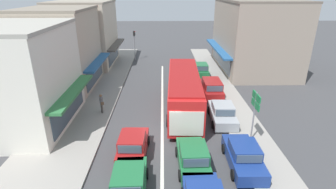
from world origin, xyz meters
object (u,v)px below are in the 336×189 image
Objects in this scene: directional_road_sign at (255,105)px; hatchback_queue_gap_filler at (133,145)px; parked_sedan_kerb_second at (222,113)px; parked_sedan_kerb_front at (243,156)px; pedestrian_with_handbag_near at (101,102)px; hatchback_adjacent_lane_lead at (193,158)px; hatchback_queue_far_back at (129,183)px; traffic_light_downstreet at (134,40)px; parked_hatchback_kerb_rear at (200,70)px; parked_wagon_kerb_third at (211,88)px; city_bus at (184,89)px.

hatchback_queue_gap_filler is at bearing -169.14° from directional_road_sign.
hatchback_queue_gap_filler is at bearing -145.54° from parked_sedan_kerb_second.
hatchback_queue_gap_filler is 0.89× the size of parked_sedan_kerb_front.
hatchback_queue_gap_filler is at bearing -61.43° from pedestrian_with_handbag_near.
parked_sedan_kerb_front is at bearing 3.03° from hatchback_adjacent_lane_lead.
hatchback_queue_far_back is 1.04× the size of directional_road_sign.
hatchback_adjacent_lane_lead is 2.99m from parked_sedan_kerb_front.
parked_sedan_kerb_front is 26.28m from traffic_light_downstreet.
parked_wagon_kerb_third is at bearing -87.59° from parked_hatchback_kerb_rear.
directional_road_sign is (1.30, -8.38, 1.96)m from parked_wagon_kerb_third.
parked_wagon_kerb_third is at bearing 56.32° from hatchback_queue_gap_filler.
pedestrian_with_handbag_near reaches higher than hatchback_adjacent_lane_lead.
city_bus reaches higher than pedestrian_with_handbag_near.
hatchback_queue_far_back is 0.89× the size of parked_sedan_kerb_front.
parked_hatchback_kerb_rear is (-0.19, 11.52, 0.05)m from parked_sedan_kerb_second.
traffic_light_downstreet is (-8.75, 13.64, 2.11)m from parked_wagon_kerb_third.
pedestrian_with_handbag_near is at bearing -157.61° from parked_wagon_kerb_third.
city_bus is 7.60m from hatchback_queue_gap_filler.
city_bus reaches higher than parked_wagon_kerb_third.
hatchback_queue_far_back is at bearing -115.85° from parked_wagon_kerb_third.
hatchback_queue_gap_filler is 0.88× the size of parked_sedan_kerb_second.
city_bus reaches higher than hatchback_queue_far_back.
hatchback_adjacent_lane_lead is at bearing -105.04° from parked_wagon_kerb_third.
directional_road_sign is (10.05, -22.02, -0.15)m from traffic_light_downstreet.
parked_sedan_kerb_second is 2.61× the size of pedestrian_with_handbag_near.
pedestrian_with_handbag_near is (-1.03, -17.67, -1.79)m from traffic_light_downstreet.
hatchback_queue_gap_filler is at bearing 159.81° from hatchback_adjacent_lane_lead.
directional_road_sign is (1.33, 2.67, 2.04)m from parked_sedan_kerb_front.
hatchback_adjacent_lane_lead is 0.89× the size of traffic_light_downstreet.
hatchback_queue_far_back is (-3.46, -9.96, -1.17)m from city_bus.
hatchback_adjacent_lane_lead is 1.04× the size of directional_road_sign.
parked_hatchback_kerb_rear is 13.91m from pedestrian_with_handbag_near.
city_bus reaches higher than parked_sedan_kerb_second.
parked_wagon_kerb_third reaches higher than hatchback_adjacent_lane_lead.
city_bus is at bearing 89.66° from hatchback_adjacent_lane_lead.
hatchback_adjacent_lane_lead is 17.53m from parked_hatchback_kerb_rear.
hatchback_queue_gap_filler and parked_hatchback_kerb_rear have the same top height.
parked_wagon_kerb_third is at bearing -57.32° from traffic_light_downstreet.
parked_sedan_kerb_second is at bearing -65.51° from traffic_light_downstreet.
hatchback_adjacent_lane_lead is 1.01× the size of parked_hatchback_kerb_rear.
city_bus is 9.86m from parked_hatchback_kerb_rear.
pedestrian_with_handbag_near is at bearing -133.24° from parked_hatchback_kerb_rear.
directional_road_sign is (7.73, 4.89, 1.99)m from hatchback_queue_far_back.
parked_wagon_kerb_third is (6.43, 13.27, 0.04)m from hatchback_queue_far_back.
parked_sedan_kerb_front is at bearing -70.54° from traffic_light_downstreet.
traffic_light_downstreet is at bearing 94.93° from hatchback_queue_far_back.
hatchback_queue_gap_filler is 17.20m from parked_hatchback_kerb_rear.
parked_wagon_kerb_third is 8.70m from directional_road_sign.
parked_hatchback_kerb_rear reaches higher than parked_sedan_kerb_front.
traffic_light_downstreet reaches higher than parked_wagon_kerb_third.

